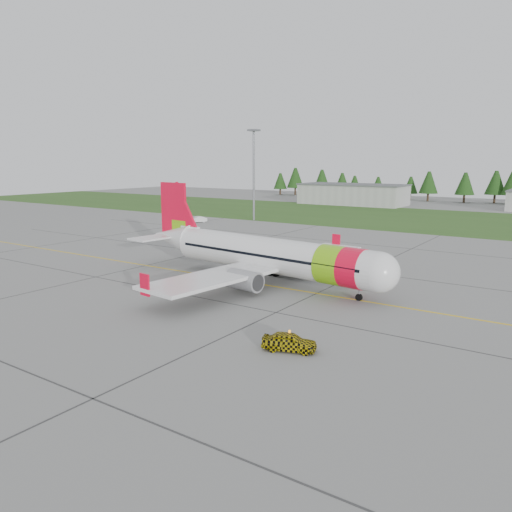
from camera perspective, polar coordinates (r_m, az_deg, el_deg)
The scene contains 9 objects.
ground at distance 51.00m, azimuth -7.32°, elevation -4.57°, with size 320.00×320.00×0.00m, color gray.
aircraft at distance 55.96m, azimuth 1.05°, elevation 0.14°, with size 35.29×32.73×10.70m.
follow_me_car at distance 36.00m, azimuth 3.85°, elevation -7.79°, with size 1.60×1.35×3.96m, color gold.
service_van at distance 111.19m, azimuth -6.72°, elevation 4.88°, with size 1.45×1.37×4.16m, color silver.
grass_strip at distance 123.92m, azimuth 18.61°, elevation 4.03°, with size 320.00×50.00×0.03m, color #30561E.
taxi_guideline at distance 57.04m, azimuth -2.00°, elevation -2.82°, with size 120.00×0.25×0.02m, color gold.
hangar_west at distance 159.94m, azimuth 10.99°, elevation 6.88°, with size 32.00×14.00×6.00m, color #A8A8A3.
floodlight_mast at distance 114.79m, azimuth -0.25°, elevation 9.10°, with size 0.50×0.50×20.00m, color slate.
treeline at distance 178.01m, azimuth 23.64°, elevation 7.20°, with size 160.00×8.00×10.00m, color #1C3F14, non-canonical shape.
Camera 1 is at (32.68, -36.78, 13.46)m, focal length 35.00 mm.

